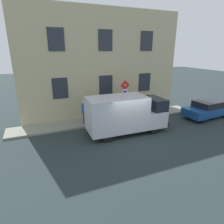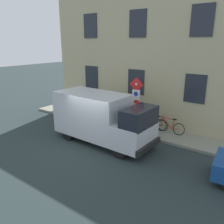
% 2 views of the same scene
% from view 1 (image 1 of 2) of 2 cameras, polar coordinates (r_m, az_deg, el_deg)
% --- Properties ---
extents(ground_plane, '(80.00, 80.00, 0.00)m').
position_cam_1_polar(ground_plane, '(12.39, 5.22, -7.37)').
color(ground_plane, '#253131').
extents(sidewalk_slab, '(1.76, 14.85, 0.14)m').
position_cam_1_polar(sidewalk_slab, '(15.14, -0.58, -2.13)').
color(sidewalk_slab, gray).
rests_on(sidewalk_slab, ground_plane).
extents(building_facade, '(0.75, 12.85, 8.28)m').
position_cam_1_polar(building_facade, '(15.39, -2.39, 13.76)').
color(building_facade, tan).
rests_on(building_facade, ground_plane).
extents(sign_post_stacked, '(0.18, 0.56, 2.95)m').
position_cam_1_polar(sign_post_stacked, '(14.34, 3.84, 4.84)').
color(sign_post_stacked, '#474C47').
rests_on(sign_post_stacked, sidewalk_slab).
extents(delivery_van, '(2.12, 5.37, 2.50)m').
position_cam_1_polar(delivery_van, '(12.52, 3.96, -0.47)').
color(delivery_van, silver).
rests_on(delivery_van, ground_plane).
extents(parked_hatchback, '(2.08, 4.13, 1.38)m').
position_cam_1_polar(parked_hatchback, '(17.41, 26.63, 0.91)').
color(parked_hatchback, navy).
rests_on(parked_hatchback, ground_plane).
extents(bicycle_red, '(0.46, 1.71, 0.89)m').
position_cam_1_polar(bicycle_red, '(16.34, 7.24, 0.90)').
color(bicycle_red, black).
rests_on(bicycle_red, sidewalk_slab).
extents(bicycle_black, '(0.46, 1.71, 0.89)m').
position_cam_1_polar(bicycle_black, '(15.90, 4.23, 0.51)').
color(bicycle_black, black).
rests_on(bicycle_black, sidewalk_slab).
extents(bicycle_green, '(0.46, 1.71, 0.89)m').
position_cam_1_polar(bicycle_green, '(15.51, 1.07, 0.10)').
color(bicycle_green, black).
rests_on(bicycle_green, sidewalk_slab).
extents(pedestrian, '(0.48, 0.45, 1.72)m').
position_cam_1_polar(pedestrian, '(13.96, -8.22, 0.24)').
color(pedestrian, '#262B47').
rests_on(pedestrian, sidewalk_slab).
extents(litter_bin, '(0.44, 0.44, 0.90)m').
position_cam_1_polar(litter_bin, '(14.29, -2.12, -1.19)').
color(litter_bin, '#2D5133').
rests_on(litter_bin, sidewalk_slab).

